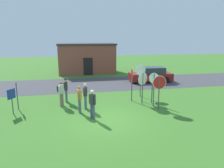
% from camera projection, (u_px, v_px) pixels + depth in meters
% --- Properties ---
extents(ground_plane, '(80.00, 80.00, 0.00)m').
position_uv_depth(ground_plane, '(105.00, 119.00, 11.68)').
color(ground_plane, '#3D7528').
extents(street_asphalt, '(60.00, 6.40, 0.01)m').
position_uv_depth(street_asphalt, '(90.00, 84.00, 20.36)').
color(street_asphalt, '#424247').
rests_on(street_asphalt, ground).
extents(building_background, '(7.16, 3.96, 3.74)m').
position_uv_depth(building_background, '(87.00, 58.00, 26.53)').
color(building_background, brown).
rests_on(building_background, ground).
extents(parked_car_on_street, '(4.38, 2.17, 1.51)m').
position_uv_depth(parked_car_on_street, '(151.00, 75.00, 21.38)').
color(parked_car_on_street, maroon).
rests_on(parked_car_on_street, ground).
extents(stop_sign_leaning_right, '(0.48, 0.62, 2.27)m').
position_uv_depth(stop_sign_leaning_right, '(154.00, 84.00, 13.54)').
color(stop_sign_leaning_right, '#474C4C').
rests_on(stop_sign_leaning_right, ground).
extents(stop_sign_tallest, '(0.08, 0.61, 2.39)m').
position_uv_depth(stop_sign_tallest, '(132.00, 80.00, 14.67)').
color(stop_sign_tallest, '#474C4C').
rests_on(stop_sign_tallest, ground).
extents(stop_sign_nearest, '(0.83, 0.21, 2.50)m').
position_uv_depth(stop_sign_nearest, '(140.00, 75.00, 15.78)').
color(stop_sign_nearest, '#474C4C').
rests_on(stop_sign_nearest, ground).
extents(stop_sign_low_front, '(0.81, 0.32, 2.05)m').
position_uv_depth(stop_sign_low_front, '(143.00, 82.00, 14.58)').
color(stop_sign_low_front, '#474C4C').
rests_on(stop_sign_low_front, ground).
extents(stop_sign_leaning_left, '(0.75, 0.43, 2.23)m').
position_uv_depth(stop_sign_leaning_left, '(143.00, 82.00, 14.03)').
color(stop_sign_leaning_left, '#474C4C').
rests_on(stop_sign_leaning_left, ground).
extents(stop_sign_center_cluster, '(0.88, 0.09, 2.20)m').
position_uv_depth(stop_sign_center_cluster, '(159.00, 86.00, 12.93)').
color(stop_sign_center_cluster, '#474C4C').
rests_on(stop_sign_center_cluster, ground).
extents(stop_sign_far_back, '(0.35, 0.55, 2.08)m').
position_uv_depth(stop_sign_far_back, '(152.00, 84.00, 14.23)').
color(stop_sign_far_back, '#474C4C').
rests_on(stop_sign_far_back, ground).
extents(person_with_sunhat, '(0.28, 0.56, 1.69)m').
position_uv_depth(person_with_sunhat, '(85.00, 95.00, 13.17)').
color(person_with_sunhat, '#4C5670').
rests_on(person_with_sunhat, ground).
extents(person_on_left, '(0.45, 0.52, 1.69)m').
position_uv_depth(person_on_left, '(61.00, 92.00, 13.70)').
color(person_on_left, '#7A6B56').
rests_on(person_on_left, ground).
extents(person_in_teal, '(0.37, 0.50, 1.69)m').
position_uv_depth(person_in_teal, '(92.00, 103.00, 11.54)').
color(person_in_teal, '#4C5670').
rests_on(person_in_teal, ground).
extents(person_near_signs, '(0.26, 0.57, 1.69)m').
position_uv_depth(person_near_signs, '(79.00, 98.00, 12.47)').
color(person_near_signs, '#4C5670').
rests_on(person_near_signs, ground).
extents(person_in_dark_shirt, '(0.40, 0.57, 1.74)m').
position_uv_depth(person_in_dark_shirt, '(66.00, 88.00, 14.56)').
color(person_in_dark_shirt, '#4C5670').
rests_on(person_in_dark_shirt, ground).
extents(info_panel_leftmost, '(0.33, 0.53, 1.52)m').
position_uv_depth(info_panel_leftmost, '(12.00, 97.00, 12.32)').
color(info_panel_leftmost, '#4C4C51').
rests_on(info_panel_leftmost, ground).
extents(info_panel_middle, '(0.15, 0.59, 1.81)m').
position_uv_depth(info_panel_middle, '(17.00, 90.00, 12.99)').
color(info_panel_middle, '#4C4C51').
rests_on(info_panel_middle, ground).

